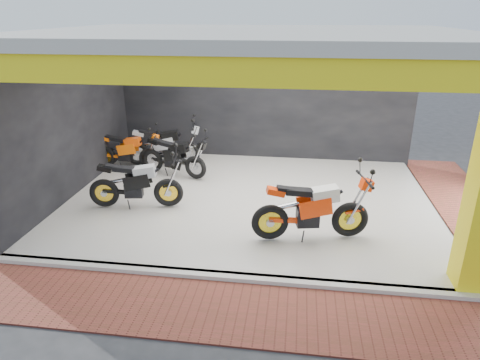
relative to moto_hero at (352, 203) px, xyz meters
name	(u,v)px	position (x,y,z in m)	size (l,w,h in m)	color
ground	(236,247)	(-2.04, -0.49, -0.80)	(80.00, 80.00, 0.00)	#2D2D30
showroom_floor	(249,200)	(-2.04, 1.51, -0.75)	(8.00, 6.00, 0.10)	white
showroom_ceiling	(251,35)	(-2.04, 1.51, 2.80)	(8.40, 6.40, 0.20)	beige
back_wall	(263,99)	(-2.04, 4.61, 0.95)	(8.20, 0.20, 3.50)	black
left_wall	(68,121)	(-6.14, 1.51, 0.95)	(0.20, 6.20, 3.50)	black
header_beam_front	(225,71)	(-2.04, -1.49, 2.50)	(8.40, 0.30, 0.40)	yellow
header_beam_right	(463,54)	(1.96, 1.51, 2.50)	(0.30, 6.40, 0.40)	yellow
floor_kerb	(227,277)	(-2.04, -1.51, -0.75)	(8.00, 0.20, 0.10)	white
paver_front	(219,310)	(-2.04, -2.29, -0.78)	(9.00, 1.40, 0.03)	brown
paver_right	(473,215)	(2.76, 1.51, -0.78)	(1.40, 7.00, 0.03)	brown
moto_hero	(352,203)	(0.00, 0.00, 0.00)	(2.29, 0.85, 1.40)	#FA3A0A
moto_row_a	(168,179)	(-3.70, 0.83, -0.06)	(2.10, 0.78, 1.29)	black
moto_row_b	(195,156)	(-3.50, 2.49, -0.10)	(1.98, 0.73, 1.21)	black
moto_row_c	(149,149)	(-4.87, 3.00, -0.11)	(1.93, 0.71, 1.18)	#FF640A
moto_row_d	(188,142)	(-3.95, 3.54, -0.05)	(2.13, 0.79, 1.30)	#9EA0A5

